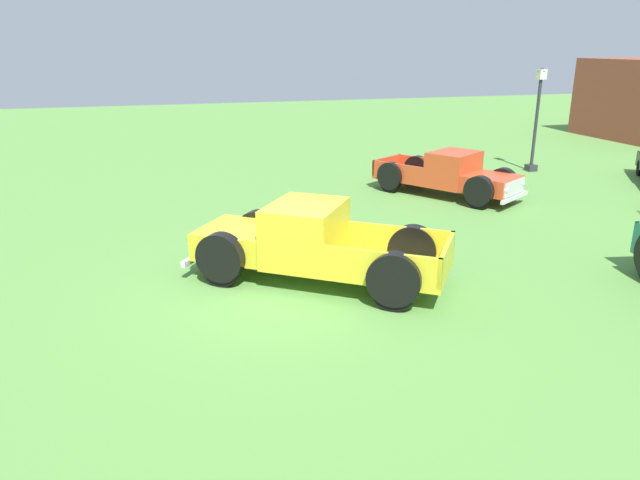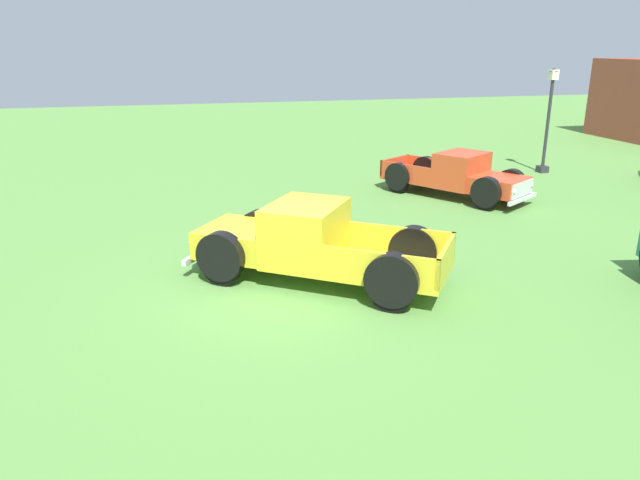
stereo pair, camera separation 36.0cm
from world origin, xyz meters
name	(u,v)px [view 2 (the right image)]	position (x,y,z in m)	size (l,w,h in m)	color
ground_plane	(279,288)	(0.00, 0.00, 0.00)	(80.00, 80.00, 0.00)	#5B9342
pickup_truck_foreground	(303,243)	(-0.40, 0.59, 0.78)	(4.63, 5.43, 1.63)	yellow
pickup_truck_behind_right	(462,177)	(-5.81, 7.08, 0.70)	(4.94, 3.96, 1.46)	#D14723
lamp_post_far	(548,119)	(-8.68, 12.02, 2.04)	(0.36, 0.36, 3.89)	#2D2D33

